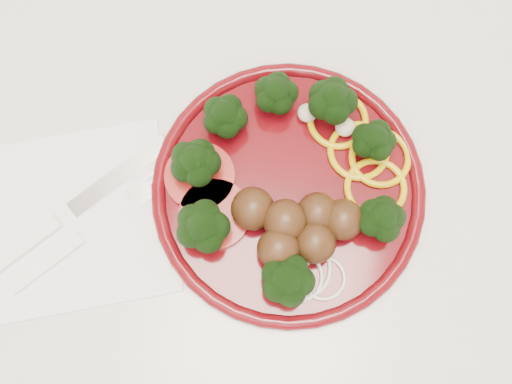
% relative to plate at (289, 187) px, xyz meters
% --- Properties ---
extents(counter, '(2.40, 0.60, 0.90)m').
position_rel_plate_xyz_m(counter, '(-0.24, 0.01, -0.47)').
color(counter, beige).
rests_on(counter, ground).
extents(plate, '(0.27, 0.27, 0.06)m').
position_rel_plate_xyz_m(plate, '(0.00, 0.00, 0.00)').
color(plate, '#4E060A').
rests_on(plate, counter).
extents(napkin, '(0.23, 0.23, 0.00)m').
position_rel_plate_xyz_m(napkin, '(-0.19, -0.07, -0.02)').
color(napkin, white).
rests_on(napkin, counter).
extents(knife, '(0.15, 0.17, 0.01)m').
position_rel_plate_xyz_m(knife, '(-0.21, -0.08, -0.01)').
color(knife, silver).
rests_on(knife, napkin).
extents(fork, '(0.13, 0.16, 0.01)m').
position_rel_plate_xyz_m(fork, '(-0.20, -0.10, -0.01)').
color(fork, white).
rests_on(fork, napkin).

